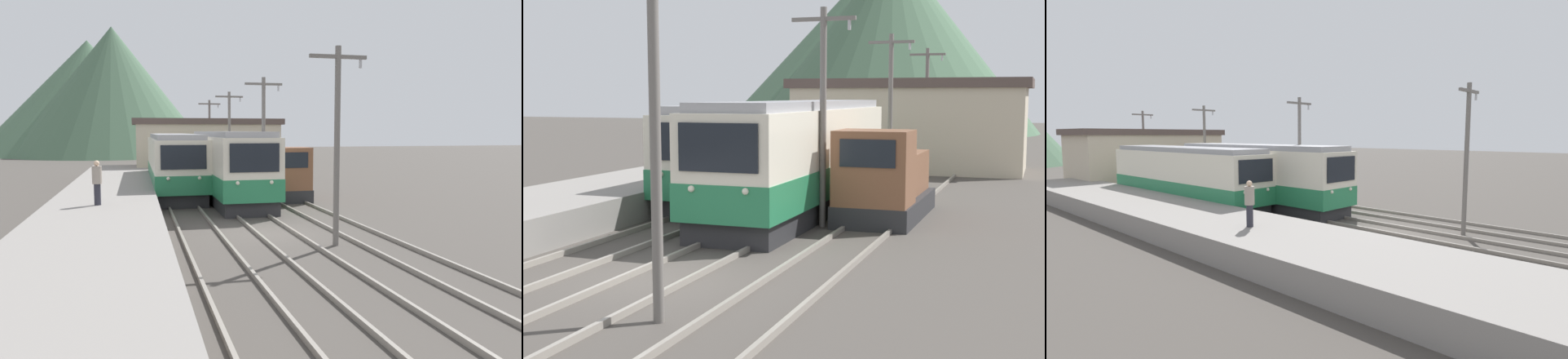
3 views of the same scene
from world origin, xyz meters
The scene contains 14 objects.
ground_plane centered at (0.00, 0.00, 0.00)m, with size 200.00×200.00×0.00m, color #47423D.
platform_left centered at (-6.25, 0.00, 0.48)m, with size 4.50×54.00×0.95m, color gray.
track_left centered at (-2.60, 0.00, 0.07)m, with size 1.54×60.00×0.14m.
track_center centered at (0.20, 0.00, 0.07)m, with size 1.54×60.00×0.14m.
track_right centered at (3.20, 0.00, 0.07)m, with size 1.54×60.00×0.14m.
commuter_train_left centered at (-2.60, 13.32, 1.72)m, with size 2.84×13.88×3.71m.
commuter_train_center centered at (0.20, 9.68, 1.79)m, with size 2.84×13.32×3.87m.
shunting_locomotive centered at (3.20, 9.57, 1.21)m, with size 2.40×5.75×3.00m.
catenary_mast_near centered at (1.71, -2.68, 3.66)m, with size 2.00×0.20×6.69m.
catenary_mast_mid centered at (1.71, 7.46, 3.66)m, with size 2.00×0.20×6.69m.
catenary_mast_far centered at (1.71, 17.59, 3.66)m, with size 2.00×0.20×6.69m.
catenary_mast_distant centered at (1.71, 27.73, 3.66)m, with size 2.00×0.20×6.69m.
person_on_platform centered at (-6.40, 2.36, 1.92)m, with size 0.38×0.38×1.78m.
station_building centered at (1.14, 26.00, 2.49)m, with size 12.60×6.30×4.93m.
Camera 3 is at (-16.16, -9.58, 4.45)m, focal length 28.00 mm.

